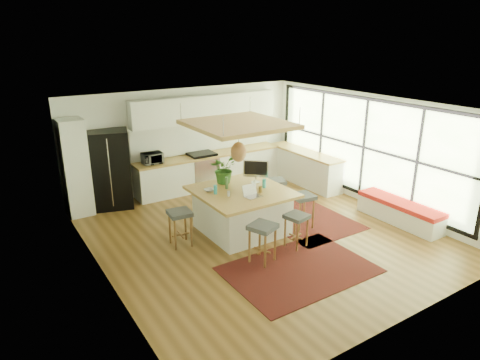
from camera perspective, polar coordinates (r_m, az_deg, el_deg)
floor at (r=9.12m, az=2.78°, el=-7.19°), size 7.00×7.00×0.00m
ceiling at (r=8.28m, az=3.08°, el=9.79°), size 7.00×7.00×0.00m
wall_back at (r=11.52m, az=-7.27°, el=5.47°), size 6.50×0.00×6.50m
wall_front at (r=6.32m, az=21.84°, el=-7.56°), size 6.50×0.00×6.50m
wall_left at (r=7.32m, az=-18.32°, el=-3.46°), size 0.00×7.00×7.00m
wall_right at (r=10.76m, az=17.20°, el=3.78°), size 0.00×7.00×7.00m
window_wall at (r=10.72m, az=17.12°, el=4.01°), size 0.10×6.20×2.60m
pantry at (r=10.40m, az=-21.21°, el=1.52°), size 0.55×0.60×2.25m
back_counter_base at (r=11.73m, az=-3.99°, el=1.21°), size 4.20×0.60×0.88m
back_counter_top at (r=11.60m, az=-4.04°, el=3.37°), size 4.24×0.64×0.05m
backsplash at (r=11.74m, az=-4.80°, el=5.82°), size 4.20×0.02×0.80m
upper_cabinets at (r=11.45m, az=-4.53°, el=9.56°), size 4.20×0.34×0.70m
range at (r=11.60m, az=-5.08°, el=1.29°), size 0.76×0.62×1.00m
right_counter_base at (r=12.12m, az=8.66°, el=1.62°), size 0.60×2.50×0.88m
right_counter_top at (r=11.99m, az=8.77°, el=3.72°), size 0.64×2.54×0.05m
window_bench at (r=10.18m, az=20.58°, el=-4.03°), size 0.52×2.00×0.50m
ceiling_panel at (r=8.57m, az=-0.20°, el=5.71°), size 1.86×1.86×0.80m
rug_near at (r=7.90m, az=7.94°, el=-11.78°), size 2.60×1.80×0.01m
rug_right at (r=9.98m, az=8.09°, el=-4.93°), size 1.80×2.60×0.01m
fridge at (r=10.64m, az=-17.01°, el=1.25°), size 1.11×0.97×1.89m
island at (r=9.05m, az=0.23°, el=-4.14°), size 1.85×1.85×0.93m
stool_near_left at (r=7.93m, az=3.01°, el=-8.61°), size 0.58×0.58×0.75m
stool_near_right at (r=8.53m, az=7.54°, el=-6.66°), size 0.48×0.48×0.69m
stool_right_front at (r=9.36m, az=8.31°, el=-4.27°), size 0.50×0.50×0.76m
stool_right_back at (r=10.24m, az=4.68°, el=-2.04°), size 0.57×0.57×0.75m
stool_left_side at (r=8.59m, az=-7.99°, el=-6.48°), size 0.48×0.48×0.74m
laptop at (r=8.48m, az=1.77°, el=-1.53°), size 0.37×0.39×0.26m
monitor at (r=9.26m, az=2.12°, el=1.18°), size 0.54×0.52×0.52m
microwave at (r=10.89m, az=-11.69°, el=3.04°), size 0.51×0.29×0.34m
island_plant at (r=9.26m, az=-2.22°, el=1.15°), size 0.83×0.86×0.51m
island_bowl at (r=8.83m, az=-4.19°, el=-1.37°), size 0.21×0.21×0.05m
island_bottle_0 at (r=8.66m, az=-3.19°, el=-1.29°), size 0.07×0.07×0.19m
island_bottle_1 at (r=8.52m, az=-1.48°, el=-1.59°), size 0.07×0.07×0.19m
island_bottle_2 at (r=8.74m, az=2.68°, el=-1.07°), size 0.07×0.07×0.19m
island_bottle_3 at (r=9.07m, az=1.92°, el=-0.31°), size 0.07×0.07×0.19m
island_bottle_4 at (r=8.94m, az=-1.72°, el=-0.58°), size 0.07×0.07×0.19m
island_bottle_5 at (r=9.03m, az=3.24°, el=-0.40°), size 0.07×0.07×0.19m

